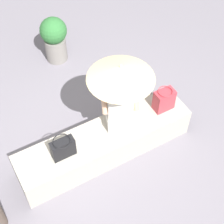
% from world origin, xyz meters
% --- Properties ---
extents(ground_plane, '(14.00, 14.00, 0.00)m').
position_xyz_m(ground_plane, '(0.00, 0.00, 0.00)').
color(ground_plane, slate).
extents(stone_bench, '(2.47, 0.57, 0.46)m').
position_xyz_m(stone_bench, '(0.00, 0.00, 0.23)').
color(stone_bench, '#A8A093').
rests_on(stone_bench, ground).
extents(person_seated, '(0.51, 0.38, 0.90)m').
position_xyz_m(person_seated, '(0.25, 0.04, 0.85)').
color(person_seated, beige).
rests_on(person_seated, stone_bench).
extents(parasol, '(0.83, 0.83, 1.04)m').
position_xyz_m(parasol, '(0.28, 0.08, 1.38)').
color(parasol, '#B7B7BC').
rests_on(parasol, stone_bench).
extents(handbag_black, '(0.28, 0.21, 0.34)m').
position_xyz_m(handbag_black, '(0.93, -0.01, 0.63)').
color(handbag_black, '#B2333D').
rests_on(handbag_black, stone_bench).
extents(tote_bag_canvas, '(0.30, 0.23, 0.31)m').
position_xyz_m(tote_bag_canvas, '(-0.61, -0.04, 0.61)').
color(tote_bag_canvas, black).
rests_on(tote_bag_canvas, stone_bench).
extents(planter_near, '(0.45, 0.45, 0.83)m').
position_xyz_m(planter_near, '(0.22, 2.17, 0.46)').
color(planter_near, gray).
rests_on(planter_near, ground).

